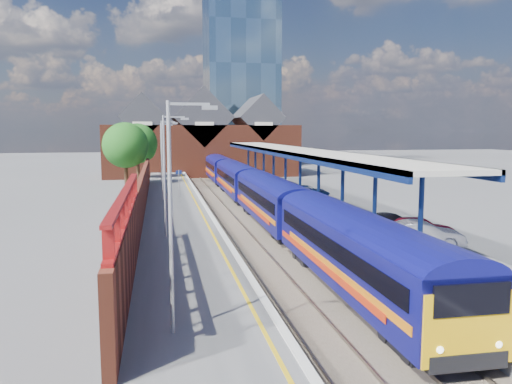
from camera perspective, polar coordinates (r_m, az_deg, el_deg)
ground at (r=53.69m, az=-3.68°, el=-0.63°), size 240.00×240.00×0.00m
ballast_bed at (r=43.89m, az=-1.99°, el=-2.30°), size 6.00×76.00×0.06m
rails at (r=43.88m, az=-1.99°, el=-2.18°), size 4.51×76.00×0.14m
left_platform at (r=43.31m, az=-9.20°, el=-1.88°), size 5.00×76.00×1.00m
right_platform at (r=45.14m, az=5.55°, el=-1.47°), size 6.00×76.00×1.00m
coping_left at (r=43.37m, az=-6.11°, el=-1.12°), size 0.30×76.00×0.05m
coping_right at (r=44.34m, az=2.02°, el=-0.91°), size 0.30×76.00×0.05m
yellow_line at (r=43.32m, az=-6.90°, el=-1.17°), size 0.14×76.00×0.01m
train at (r=45.63m, az=-0.51°, el=0.71°), size 2.94×65.92×3.45m
canopy at (r=46.42m, az=4.32°, el=4.67°), size 4.50×52.00×4.48m
lamp_post_a at (r=14.94m, az=-9.25°, el=-1.30°), size 1.48×0.18×7.00m
lamp_post_b at (r=28.86m, az=-10.16°, el=2.66°), size 1.48×0.18×7.00m
lamp_post_c at (r=44.83m, az=-10.51°, el=4.16°), size 1.48×0.18×7.00m
lamp_post_d at (r=60.82m, az=-10.67°, el=4.88°), size 1.48×0.18×7.00m
platform_sign at (r=47.02m, az=-8.81°, el=1.51°), size 0.55×0.08×2.50m
brick_wall at (r=36.64m, az=-12.99°, el=-0.50°), size 0.35×50.00×3.86m
station_building at (r=81.08m, az=-6.27°, el=5.78°), size 30.00×12.12×13.78m
glass_tower at (r=104.96m, az=-1.81°, el=14.16°), size 14.20×14.20×40.30m
tree_near at (r=58.82m, az=-14.56°, el=5.06°), size 5.20×5.20×8.10m
tree_far at (r=66.76m, az=-13.29°, el=5.30°), size 5.20×5.20×8.10m
parked_car_red at (r=29.64m, az=18.08°, el=-3.92°), size 4.13×1.90×1.37m
parked_car_silver at (r=27.77m, az=18.46°, el=-4.62°), size 4.48×2.49×1.40m
parked_car_dark at (r=31.16m, az=14.90°, el=-3.40°), size 4.63×3.36×1.25m
parked_car_blue at (r=45.94m, az=5.86°, el=0.04°), size 4.57×3.20×1.16m
relay_cabinet at (r=18.65m, az=20.35°, el=-14.25°), size 0.85×1.01×1.00m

